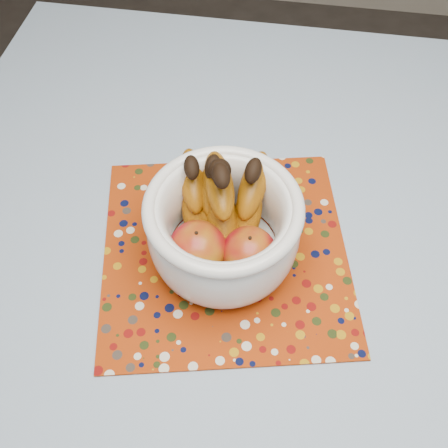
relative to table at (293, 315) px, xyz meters
name	(u,v)px	position (x,y,z in m)	size (l,w,h in m)	color
table	(293,315)	(0.00, 0.00, 0.00)	(1.20, 1.20, 0.75)	brown
tablecloth	(299,292)	(0.00, 0.00, 0.08)	(1.32, 1.32, 0.01)	#6687AA
placemat	(225,251)	(-0.12, 0.05, 0.09)	(0.38, 0.38, 0.00)	#962E08
fruit_bowl	(221,220)	(-0.13, 0.05, 0.17)	(0.22, 0.23, 0.18)	white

